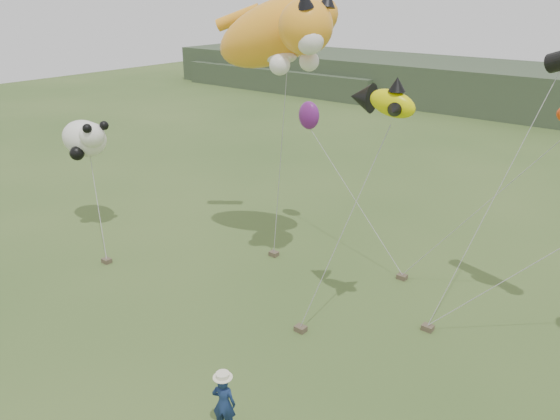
% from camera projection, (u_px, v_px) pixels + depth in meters
% --- Properties ---
extents(ground, '(120.00, 120.00, 0.00)m').
position_uv_depth(ground, '(234.00, 374.00, 16.13)').
color(ground, '#385123').
rests_on(ground, ground).
extents(headland, '(90.00, 13.00, 4.00)m').
position_uv_depth(headland, '(542.00, 93.00, 49.71)').
color(headland, '#2D3D28').
rests_on(headland, ground).
extents(festival_attendant, '(0.73, 0.62, 1.69)m').
position_uv_depth(festival_attendant, '(224.00, 403.00, 13.78)').
color(festival_attendant, navy).
rests_on(festival_attendant, ground).
extents(sandbag_anchors, '(12.94, 6.69, 0.19)m').
position_uv_depth(sandbag_anchors, '(295.00, 286.00, 20.78)').
color(sandbag_anchors, brown).
rests_on(sandbag_anchors, ground).
extents(cat_kite, '(6.72, 3.92, 3.92)m').
position_uv_depth(cat_kite, '(282.00, 32.00, 20.18)').
color(cat_kite, '#FF9F21').
rests_on(cat_kite, ground).
extents(fish_kite, '(2.43, 1.59, 1.29)m').
position_uv_depth(fish_kite, '(381.00, 100.00, 16.16)').
color(fish_kite, '#D5D402').
rests_on(fish_kite, ground).
extents(panda_kite, '(2.93, 1.90, 1.82)m').
position_uv_depth(panda_kite, '(85.00, 138.00, 24.84)').
color(panda_kite, white).
rests_on(panda_kite, ground).
extents(misc_kites, '(11.89, 1.85, 2.59)m').
position_uv_depth(misc_kites, '(389.00, 115.00, 21.26)').
color(misc_kites, red).
rests_on(misc_kites, ground).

